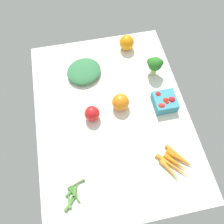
% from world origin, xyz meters
% --- Properties ---
extents(tablecloth, '(1.04, 0.76, 0.02)m').
position_xyz_m(tablecloth, '(0.00, 0.00, 0.01)').
color(tablecloth, silver).
rests_on(tablecloth, ground).
extents(broccoli_head, '(0.09, 0.08, 0.12)m').
position_xyz_m(broccoli_head, '(-0.21, 0.27, 0.10)').
color(broccoli_head, '#A5BC7D').
rests_on(broccoli_head, tablecloth).
extents(bell_pepper_orange, '(0.11, 0.11, 0.09)m').
position_xyz_m(bell_pepper_orange, '(-0.41, 0.17, 0.06)').
color(bell_pepper_orange, orange).
rests_on(bell_pepper_orange, tablecloth).
extents(heirloom_tomato_orange, '(0.09, 0.09, 0.09)m').
position_xyz_m(heirloom_tomato_orange, '(-0.03, 0.05, 0.06)').
color(heirloom_tomato_orange, orange).
rests_on(heirloom_tomato_orange, tablecloth).
extents(carrot_bunch, '(0.18, 0.17, 0.03)m').
position_xyz_m(carrot_bunch, '(0.31, 0.23, 0.03)').
color(carrot_bunch, orange).
rests_on(carrot_bunch, tablecloth).
extents(leafy_greens_clump, '(0.25, 0.26, 0.04)m').
position_xyz_m(leafy_greens_clump, '(-0.28, -0.10, 0.04)').
color(leafy_greens_clump, '#357545').
rests_on(leafy_greens_clump, tablecloth).
extents(berry_basket, '(0.11, 0.11, 0.07)m').
position_xyz_m(berry_basket, '(0.00, 0.27, 0.05)').
color(berry_basket, teal).
rests_on(berry_basket, tablecloth).
extents(bell_pepper_red, '(0.11, 0.11, 0.08)m').
position_xyz_m(bell_pepper_red, '(0.00, -0.10, 0.06)').
color(bell_pepper_red, red).
rests_on(bell_pepper_red, tablecloth).
extents(okra_pile, '(0.12, 0.11, 0.02)m').
position_xyz_m(okra_pile, '(0.35, -0.24, 0.03)').
color(okra_pile, '#428230').
rests_on(okra_pile, tablecloth).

